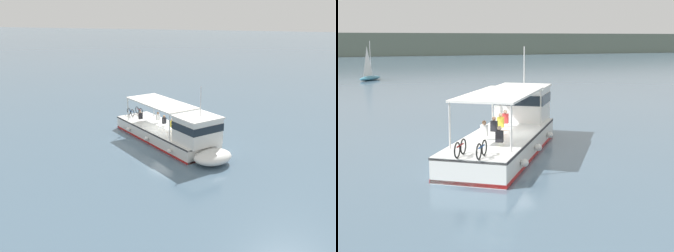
{
  "view_description": "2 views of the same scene",
  "coord_description": "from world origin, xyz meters",
  "views": [
    {
      "loc": [
        27.31,
        9.57,
        10.28
      ],
      "look_at": [
        0.08,
        0.32,
        1.4
      ],
      "focal_mm": 39.37,
      "sensor_mm": 36.0,
      "label": 1
    },
    {
      "loc": [
        -9.11,
        -22.28,
        5.8
      ],
      "look_at": [
        0.08,
        0.32,
        1.4
      ],
      "focal_mm": 52.34,
      "sensor_mm": 36.0,
      "label": 2
    }
  ],
  "objects": [
    {
      "name": "ground_plane",
      "position": [
        0.0,
        0.0,
        0.0
      ],
      "size": [
        400.0,
        400.0,
        0.0
      ],
      "primitive_type": "plane",
      "color": "slate"
    },
    {
      "name": "ferry_main",
      "position": [
        0.69,
        1.13,
        1.02
      ],
      "size": [
        10.11,
        12.02,
        5.32
      ],
      "color": "white",
      "rests_on": "ground"
    },
    {
      "name": "sailboat_outer_anchorage",
      "position": [
        -1.05,
        47.67,
        0.54
      ],
      "size": [
        4.05,
        4.65,
        5.4
      ],
      "color": "teal",
      "rests_on": "ground"
    }
  ]
}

